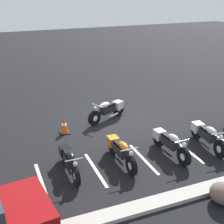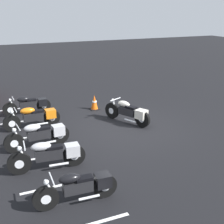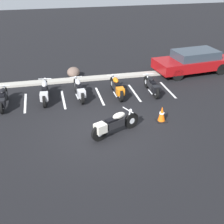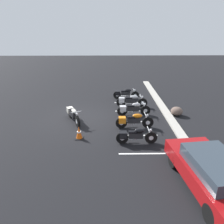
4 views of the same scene
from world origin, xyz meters
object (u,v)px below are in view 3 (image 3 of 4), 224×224
(motorcycle_cream_featured, at_px, (113,124))
(parked_bike_2, at_px, (79,89))
(landscape_rock_1, at_px, (166,62))
(traffic_cone, at_px, (162,114))
(car_red, at_px, (193,61))
(parked_bike_0, at_px, (3,99))
(parked_bike_4, at_px, (152,86))
(parked_bike_3, at_px, (117,87))
(landscape_rock_0, at_px, (73,72))
(parked_bike_1, at_px, (45,92))

(motorcycle_cream_featured, distance_m, parked_bike_2, 3.69)
(landscape_rock_1, distance_m, traffic_cone, 7.23)
(car_red, height_order, landscape_rock_1, car_red)
(parked_bike_0, xyz_separation_m, parked_bike_2, (3.41, 0.21, 0.03))
(parked_bike_4, bearing_deg, motorcycle_cream_featured, 141.23)
(landscape_rock_1, bearing_deg, car_red, -59.15)
(motorcycle_cream_featured, height_order, parked_bike_3, motorcycle_cream_featured)
(parked_bike_3, bearing_deg, parked_bike_2, 83.89)
(landscape_rock_0, bearing_deg, parked_bike_0, -138.58)
(motorcycle_cream_featured, relative_size, traffic_cone, 3.07)
(parked_bike_2, bearing_deg, car_red, -76.57)
(motorcycle_cream_featured, xyz_separation_m, traffic_cone, (2.16, 0.62, -0.14))
(parked_bike_0, bearing_deg, landscape_rock_1, -64.62)
(parked_bike_2, relative_size, parked_bike_4, 1.07)
(parked_bike_2, bearing_deg, motorcycle_cream_featured, -170.62)
(parked_bike_0, xyz_separation_m, traffic_cone, (6.39, -2.77, -0.11))
(parked_bike_1, xyz_separation_m, traffic_cone, (4.56, -3.01, -0.14))
(parked_bike_0, relative_size, parked_bike_2, 0.94)
(parked_bike_2, bearing_deg, traffic_cone, -138.50)
(motorcycle_cream_featured, height_order, parked_bike_0, motorcycle_cream_featured)
(parked_bike_4, relative_size, landscape_rock_0, 2.67)
(car_red, relative_size, landscape_rock_0, 6.00)
(parked_bike_0, bearing_deg, traffic_cone, -110.99)
(landscape_rock_1, bearing_deg, traffic_cone, -112.83)
(car_red, bearing_deg, landscape_rock_0, -13.08)
(parked_bike_2, bearing_deg, parked_bike_4, -97.48)
(car_red, xyz_separation_m, landscape_rock_1, (-0.97, 1.62, -0.49))
(traffic_cone, bearing_deg, parked_bike_3, 112.90)
(parked_bike_1, relative_size, landscape_rock_0, 2.90)
(motorcycle_cream_featured, xyz_separation_m, parked_bike_1, (-2.40, 3.63, -0.00))
(parked_bike_2, distance_m, landscape_rock_1, 6.87)
(motorcycle_cream_featured, bearing_deg, parked_bike_2, 78.12)
(parked_bike_2, relative_size, parked_bike_3, 1.00)
(landscape_rock_0, bearing_deg, motorcycle_cream_featured, -83.12)
(landscape_rock_0, relative_size, landscape_rock_1, 1.49)
(parked_bike_4, bearing_deg, parked_bike_0, 89.69)
(motorcycle_cream_featured, distance_m, landscape_rock_0, 6.48)
(car_red, distance_m, traffic_cone, 6.31)
(parked_bike_0, distance_m, parked_bike_4, 6.92)
(parked_bike_2, bearing_deg, landscape_rock_1, -61.12)
(parked_bike_3, bearing_deg, car_red, -67.22)
(parked_bike_1, distance_m, landscape_rock_0, 3.24)
(traffic_cone, bearing_deg, car_red, 53.24)
(parked_bike_3, bearing_deg, motorcycle_cream_featured, 163.08)
(parked_bike_2, distance_m, traffic_cone, 4.22)
(traffic_cone, bearing_deg, parked_bike_4, 79.06)
(motorcycle_cream_featured, xyz_separation_m, parked_bike_2, (-0.83, 3.60, -0.01))
(car_red, bearing_deg, motorcycle_cream_featured, 37.14)
(motorcycle_cream_featured, relative_size, parked_bike_1, 0.94)
(parked_bike_1, bearing_deg, landscape_rock_1, -58.90)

